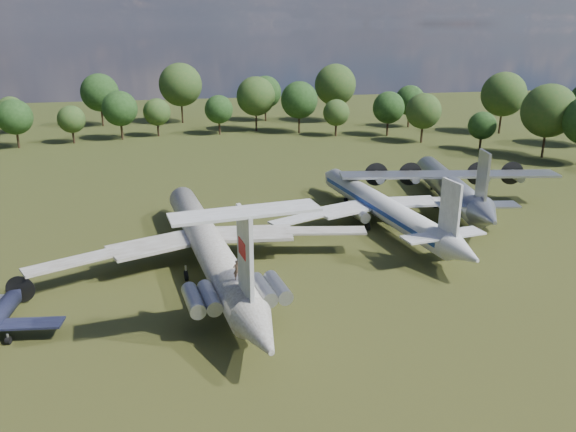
{
  "coord_description": "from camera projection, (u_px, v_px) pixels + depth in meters",
  "views": [
    {
      "loc": [
        -3.08,
        -59.96,
        25.82
      ],
      "look_at": [
        8.97,
        -0.43,
        5.0
      ],
      "focal_mm": 35.0,
      "sensor_mm": 36.0,
      "label": 1
    }
  ],
  "objects": [
    {
      "name": "ground",
      "position": [
        211.0,
        261.0,
        64.54
      ],
      "size": [
        300.0,
        300.0,
        0.0
      ],
      "primitive_type": "plane",
      "color": "#1F3612",
      "rests_on": "ground"
    },
    {
      "name": "an12_transport",
      "position": [
        450.0,
        191.0,
        83.28
      ],
      "size": [
        37.91,
        41.04,
        4.76
      ],
      "primitive_type": null,
      "rotation": [
        0.0,
        0.0,
        -0.17
      ],
      "color": "#ABAEB3",
      "rests_on": "ground"
    },
    {
      "name": "tu104_jet",
      "position": [
        382.0,
        211.0,
        75.15
      ],
      "size": [
        37.7,
        46.69,
        4.25
      ],
      "primitive_type": null,
      "rotation": [
        0.0,
        0.0,
        0.14
      ],
      "color": "silver",
      "rests_on": "ground"
    },
    {
      "name": "il62_airliner",
      "position": [
        208.0,
        250.0,
        61.44
      ],
      "size": [
        43.58,
        53.23,
        4.78
      ],
      "primitive_type": null,
      "rotation": [
        0.0,
        0.0,
        0.13
      ],
      "color": "silver",
      "rests_on": "ground"
    },
    {
      "name": "person_on_il62",
      "position": [
        237.0,
        270.0,
        48.41
      ],
      "size": [
        0.68,
        0.45,
        1.85
      ],
      "primitive_type": "imported",
      "rotation": [
        0.0,
        0.0,
        3.14
      ],
      "color": "#896346",
      "rests_on": "il62_airliner"
    }
  ]
}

